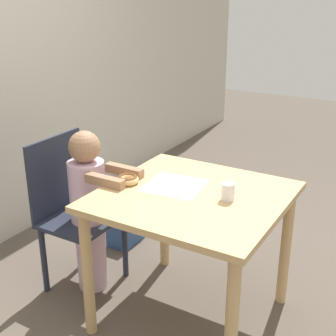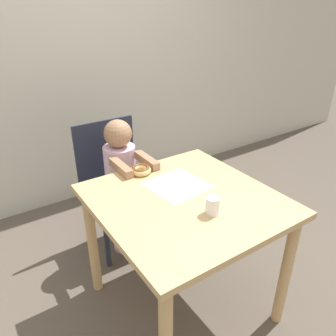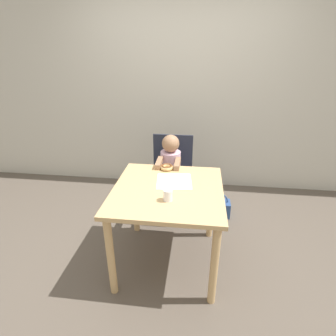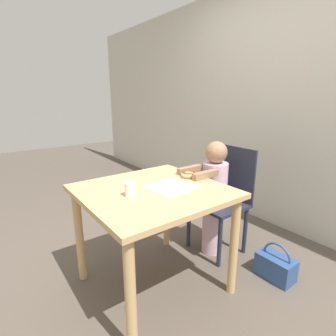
{
  "view_description": "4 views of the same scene",
  "coord_description": "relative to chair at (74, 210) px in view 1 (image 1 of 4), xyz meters",
  "views": [
    {
      "loc": [
        -1.96,
        -1.0,
        1.76
      ],
      "look_at": [
        -0.02,
        0.14,
        0.88
      ],
      "focal_mm": 50.0,
      "sensor_mm": 36.0,
      "label": 1
    },
    {
      "loc": [
        -0.88,
        -1.15,
        1.67
      ],
      "look_at": [
        -0.02,
        0.14,
        0.88
      ],
      "focal_mm": 35.0,
      "sensor_mm": 36.0,
      "label": 2
    },
    {
      "loc": [
        0.23,
        -1.87,
        1.81
      ],
      "look_at": [
        -0.02,
        0.14,
        0.88
      ],
      "focal_mm": 28.0,
      "sensor_mm": 36.0,
      "label": 3
    },
    {
      "loc": [
        1.39,
        -0.91,
        1.38
      ],
      "look_at": [
        -0.02,
        0.14,
        0.88
      ],
      "focal_mm": 28.0,
      "sensor_mm": 36.0,
      "label": 4
    }
  ],
  "objects": [
    {
      "name": "ground_plane",
      "position": [
        0.05,
        -0.78,
        -0.49
      ],
      "size": [
        12.0,
        12.0,
        0.0
      ],
      "primitive_type": "plane",
      "color": "brown"
    },
    {
      "name": "dining_table",
      "position": [
        0.05,
        -0.78,
        0.15
      ],
      "size": [
        0.9,
        0.93,
        0.76
      ],
      "color": "tan",
      "rests_on": "ground_plane"
    },
    {
      "name": "chair",
      "position": [
        0.0,
        0.0,
        0.0
      ],
      "size": [
        0.45,
        0.39,
        0.94
      ],
      "color": "#232838",
      "rests_on": "ground_plane"
    },
    {
      "name": "child_figure",
      "position": [
        0.0,
        -0.12,
        0.04
      ],
      "size": [
        0.23,
        0.43,
        1.01
      ],
      "color": "silver",
      "rests_on": "ground_plane"
    },
    {
      "name": "donut",
      "position": [
        -0.0,
        -0.41,
        0.29
      ],
      "size": [
        0.12,
        0.12,
        0.04
      ],
      "color": "#DBB270",
      "rests_on": "dining_table"
    },
    {
      "name": "napkin",
      "position": [
        0.09,
        -0.65,
        0.27
      ],
      "size": [
        0.33,
        0.33,
        0.0
      ],
      "color": "white",
      "rests_on": "dining_table"
    },
    {
      "name": "handbag",
      "position": [
        0.55,
        0.01,
        -0.39
      ],
      "size": [
        0.28,
        0.17,
        0.3
      ],
      "color": "#2D4C84",
      "rests_on": "ground_plane"
    },
    {
      "name": "cup",
      "position": [
        0.08,
        -0.97,
        0.31
      ],
      "size": [
        0.07,
        0.07,
        0.09
      ],
      "color": "white",
      "rests_on": "dining_table"
    }
  ]
}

